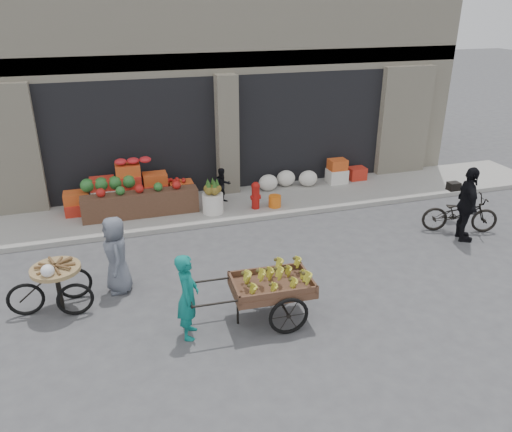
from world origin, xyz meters
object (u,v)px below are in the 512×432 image
object	(u,v)px
pineapple_bin	(213,203)
seated_person	(223,186)
cyclist	(467,204)
banana_cart	(269,284)
vendor_woman	(188,296)
bicycle	(460,213)
vendor_grey	(116,255)
tricycle_cart	(57,281)
orange_bucket	(275,201)
fire_hydrant	(256,194)

from	to	relation	value
pineapple_bin	seated_person	size ratio (longest dim) A/B	0.56
seated_person	cyclist	distance (m)	5.90
banana_cart	vendor_woman	xyz separation A→B (m)	(-1.37, -0.04, 0.04)
pineapple_bin	bicycle	bearing A→B (deg)	-25.43
pineapple_bin	banana_cart	xyz separation A→B (m)	(-0.06, -4.55, 0.32)
vendor_grey	cyclist	distance (m)	7.56
vendor_grey	bicycle	xyz separation A→B (m)	(7.76, 0.30, -0.29)
vendor_grey	cyclist	size ratio (longest dim) A/B	0.86
pineapple_bin	cyclist	xyz separation A→B (m)	(5.12, -2.93, 0.49)
banana_cart	tricycle_cart	bearing A→B (deg)	160.64
pineapple_bin	cyclist	bearing A→B (deg)	-29.77
pineapple_bin	vendor_grey	world-z (taller)	vendor_grey
banana_cart	bicycle	world-z (taller)	banana_cart
orange_bucket	fire_hydrant	bearing A→B (deg)	174.29
fire_hydrant	vendor_woman	size ratio (longest dim) A/B	0.48
pineapple_bin	banana_cart	distance (m)	4.56
pineapple_bin	tricycle_cart	xyz separation A→B (m)	(-3.47, -3.17, 0.20)
pineapple_bin	tricycle_cart	world-z (taller)	tricycle_cart
banana_cart	vendor_woman	distance (m)	1.37
orange_bucket	vendor_woman	world-z (taller)	vendor_woman
pineapple_bin	bicycle	world-z (taller)	bicycle
vendor_grey	bicycle	size ratio (longest dim) A/B	0.86
bicycle	cyclist	bearing A→B (deg)	174.99
pineapple_bin	tricycle_cart	bearing A→B (deg)	-137.54
pineapple_bin	vendor_grey	size ratio (longest dim) A/B	0.35
fire_hydrant	bicycle	xyz separation A→B (m)	(4.22, -2.48, -0.05)
pineapple_bin	cyclist	world-z (taller)	cyclist
seated_person	vendor_grey	size ratio (longest dim) A/B	0.63
pineapple_bin	bicycle	size ratio (longest dim) A/B	0.30
orange_bucket	cyclist	world-z (taller)	cyclist
vendor_grey	cyclist	world-z (taller)	cyclist
orange_bucket	tricycle_cart	distance (m)	5.93
cyclist	orange_bucket	bearing A→B (deg)	72.77
banana_cart	orange_bucket	bearing A→B (deg)	72.14
pineapple_bin	banana_cart	world-z (taller)	banana_cart
seated_person	tricycle_cart	world-z (taller)	seated_person
vendor_woman	pineapple_bin	bearing A→B (deg)	-2.25
orange_bucket	cyclist	distance (m)	4.56
banana_cart	vendor_grey	xyz separation A→B (m)	(-2.37, 1.72, 0.05)
fire_hydrant	vendor_grey	distance (m)	4.50
fire_hydrant	banana_cart	bearing A→B (deg)	-104.52
fire_hydrant	vendor_grey	xyz separation A→B (m)	(-3.54, -2.78, 0.24)
pineapple_bin	bicycle	distance (m)	5.89
fire_hydrant	tricycle_cart	distance (m)	5.53
fire_hydrant	vendor_grey	bearing A→B (deg)	-141.81
banana_cart	vendor_grey	world-z (taller)	vendor_grey
vendor_woman	vendor_grey	bearing A→B (deg)	44.90
seated_person	vendor_woman	world-z (taller)	vendor_woman
pineapple_bin	orange_bucket	xyz separation A→B (m)	(1.60, -0.10, -0.10)
banana_cart	tricycle_cart	xyz separation A→B (m)	(-3.40, 1.38, -0.13)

